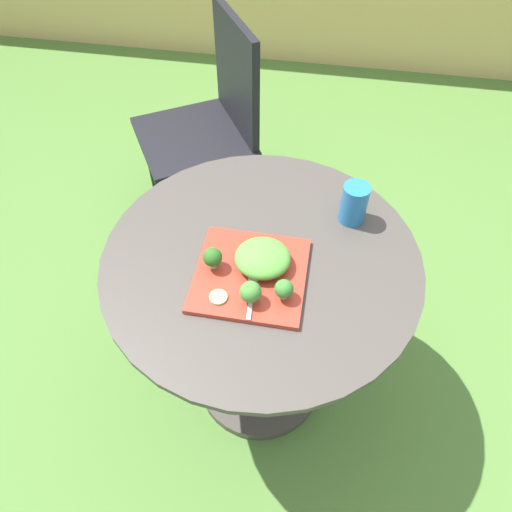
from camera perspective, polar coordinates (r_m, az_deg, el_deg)
ground_plane at (r=1.83m, az=0.44°, el=-14.64°), size 12.00×12.00×0.00m
patio_table at (r=1.45m, az=0.55°, el=-7.30°), size 0.82×0.82×0.72m
patio_chair at (r=2.05m, az=-5.22°, el=16.52°), size 0.61×0.61×0.90m
salad_plate at (r=1.17m, az=-0.67°, el=-2.24°), size 0.27×0.27×0.01m
drinking_glass at (r=1.30m, az=11.58°, el=5.97°), size 0.07×0.07×0.11m
fork at (r=1.14m, az=-0.45°, el=-3.69°), size 0.03×0.15×0.00m
lettuce_mound at (r=1.16m, az=0.81°, el=-0.25°), size 0.14×0.13×0.05m
broccoli_floret_0 at (r=1.09m, az=-0.76°, el=-4.32°), size 0.05×0.05×0.06m
broccoli_floret_1 at (r=1.15m, az=-5.20°, el=-0.19°), size 0.05×0.05×0.06m
broccoli_floret_2 at (r=1.10m, az=3.36°, el=-3.96°), size 0.04×0.04×0.06m
cucumber_slice_0 at (r=1.12m, az=-4.52°, el=-4.92°), size 0.04×0.04×0.01m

